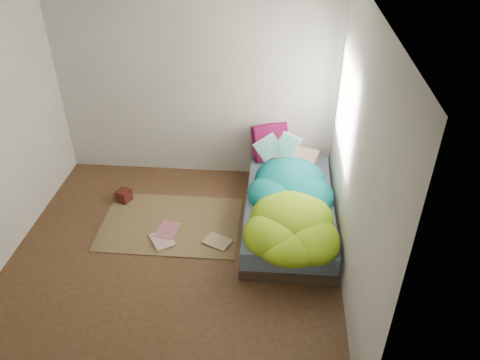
# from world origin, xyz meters

# --- Properties ---
(ground) EXTENTS (3.50, 3.50, 0.00)m
(ground) POSITION_xyz_m (0.00, 0.00, 0.00)
(ground) COLOR #422B19
(ground) RESTS_ON ground
(room_walls) EXTENTS (3.54, 3.54, 2.62)m
(room_walls) POSITION_xyz_m (0.01, 0.01, 1.63)
(room_walls) COLOR beige
(room_walls) RESTS_ON ground
(bed) EXTENTS (1.00, 2.00, 0.34)m
(bed) POSITION_xyz_m (1.22, 0.72, 0.17)
(bed) COLOR #32231B
(bed) RESTS_ON ground
(duvet) EXTENTS (0.96, 1.84, 0.34)m
(duvet) POSITION_xyz_m (1.22, 0.50, 0.51)
(duvet) COLOR #076872
(duvet) RESTS_ON bed
(rug) EXTENTS (1.60, 1.10, 0.01)m
(rug) POSITION_xyz_m (-0.15, 0.55, 0.01)
(rug) COLOR brown
(rug) RESTS_ON ground
(pillow_floral) EXTENTS (0.60, 0.48, 0.12)m
(pillow_floral) POSITION_xyz_m (1.30, 1.52, 0.40)
(pillow_floral) COLOR beige
(pillow_floral) RESTS_ON bed
(pillow_magenta) EXTENTS (0.46, 0.32, 0.45)m
(pillow_magenta) POSITION_xyz_m (0.96, 1.61, 0.56)
(pillow_magenta) COLOR #450424
(pillow_magenta) RESTS_ON bed
(open_book) EXTENTS (0.47, 0.24, 0.28)m
(open_book) POSITION_xyz_m (1.06, 1.21, 0.82)
(open_book) COLOR #287C2B
(open_book) RESTS_ON duvet
(wooden_box) EXTENTS (0.20, 0.20, 0.15)m
(wooden_box) POSITION_xyz_m (-0.82, 0.94, 0.09)
(wooden_box) COLOR #330E0B
(wooden_box) RESTS_ON rug
(floor_book_a) EXTENTS (0.35, 0.38, 0.02)m
(floor_book_a) POSITION_xyz_m (-0.27, 0.17, 0.02)
(floor_book_a) COLOR beige
(floor_book_a) RESTS_ON rug
(floor_book_b) EXTENTS (0.29, 0.35, 0.03)m
(floor_book_b) POSITION_xyz_m (-0.27, 0.42, 0.03)
(floor_book_b) COLOR #D27986
(floor_book_b) RESTS_ON rug
(floor_book_c) EXTENTS (0.35, 0.32, 0.02)m
(floor_book_c) POSITION_xyz_m (0.40, 0.16, 0.02)
(floor_book_c) COLOR #C5B881
(floor_book_c) RESTS_ON rug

